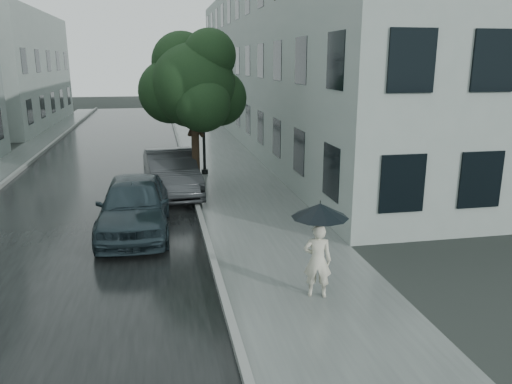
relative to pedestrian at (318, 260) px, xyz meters
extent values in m
plane|color=black|center=(-0.29, 1.00, -0.77)|extent=(120.00, 120.00, 0.00)
cube|color=slate|center=(-0.04, 13.00, -0.77)|extent=(3.50, 60.00, 0.01)
cube|color=slate|center=(-1.86, 13.00, -0.69)|extent=(0.15, 60.00, 0.15)
cube|color=black|center=(-5.36, 13.00, -0.77)|extent=(6.85, 60.00, 0.00)
cube|color=slate|center=(-8.86, 13.00, -0.69)|extent=(0.15, 60.00, 0.15)
cube|color=gray|center=(5.21, 20.50, 3.73)|extent=(7.00, 36.00, 9.00)
cube|color=black|center=(1.73, 20.50, 3.73)|extent=(0.08, 32.40, 7.20)
cube|color=black|center=(-10.61, 31.00, 3.23)|extent=(0.08, 16.20, 6.40)
imported|color=beige|center=(0.00, 0.00, 0.00)|extent=(0.64, 0.51, 1.52)
cylinder|color=black|center=(0.03, 0.04, 0.56)|extent=(0.02, 0.02, 0.64)
cone|color=black|center=(0.03, 0.04, 1.02)|extent=(1.19, 1.19, 0.28)
cylinder|color=black|center=(0.03, 0.04, 1.18)|extent=(0.02, 0.02, 0.08)
cylinder|color=black|center=(0.03, 0.04, 0.21)|extent=(0.03, 0.03, 0.06)
cylinder|color=#332619|center=(-1.74, 8.32, 0.58)|extent=(0.27, 0.27, 2.71)
sphere|color=#1C391A|center=(-1.74, 8.32, 3.03)|extent=(2.82, 2.82, 2.82)
sphere|color=#1C391A|center=(-0.87, 8.64, 2.59)|extent=(1.95, 1.95, 1.95)
sphere|color=#1C391A|center=(-2.50, 8.75, 2.81)|extent=(2.17, 2.17, 2.17)
sphere|color=#1C391A|center=(-1.53, 7.55, 2.47)|extent=(1.83, 1.83, 1.83)
sphere|color=#1C391A|center=(-2.06, 8.96, 3.79)|extent=(2.06, 2.06, 2.06)
sphere|color=#1C391A|center=(-1.20, 8.10, 4.00)|extent=(1.75, 1.75, 1.75)
cylinder|color=black|center=(-1.14, 11.69, 1.56)|extent=(0.12, 0.12, 4.66)
cylinder|color=black|center=(-1.14, 11.69, -0.67)|extent=(0.28, 0.28, 0.20)
cylinder|color=black|center=(-1.39, 11.71, 3.89)|extent=(0.50, 0.11, 0.08)
sphere|color=silver|center=(-1.69, 11.72, 3.84)|extent=(0.32, 0.32, 0.32)
imported|color=#1C292F|center=(-3.72, 4.66, 0.02)|extent=(1.96, 4.65, 1.57)
imported|color=#272A2D|center=(-2.60, 8.70, 0.01)|extent=(2.07, 4.80, 1.54)
camera|label=1|loc=(-2.97, -8.79, 3.83)|focal=35.00mm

